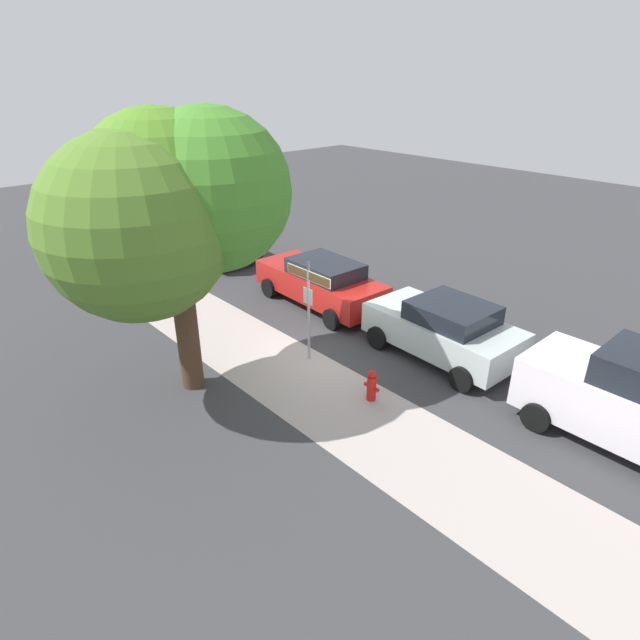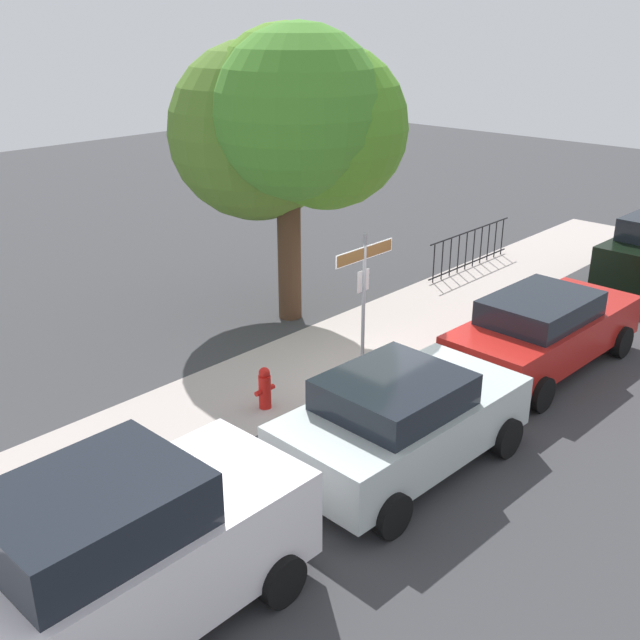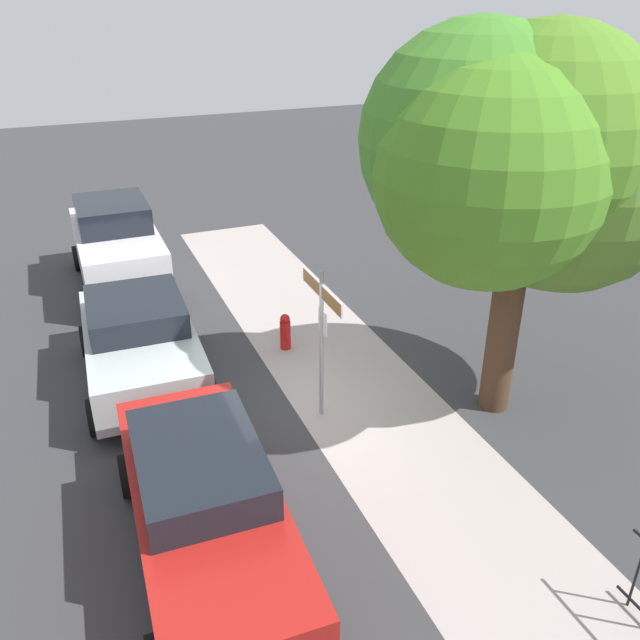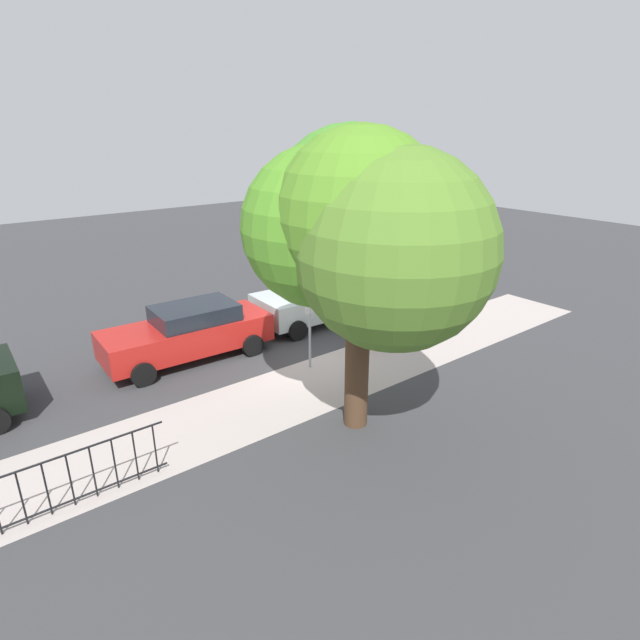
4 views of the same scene
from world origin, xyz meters
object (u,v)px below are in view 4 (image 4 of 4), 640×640
object	(u,v)px
street_sign	(310,302)
car_white	(417,271)
shade_tree	(360,228)
car_red	(189,332)
car_silver	(317,298)
fire_hydrant	(378,336)

from	to	relation	value
street_sign	car_white	size ratio (longest dim) A/B	0.62
car_white	street_sign	bearing A→B (deg)	19.31
shade_tree	car_red	world-z (taller)	shade_tree
car_white	car_silver	xyz separation A→B (m)	(4.76, -0.19, -0.21)
car_silver	fire_hydrant	size ratio (longest dim) A/B	5.32
car_white	shade_tree	bearing A→B (deg)	33.92
car_red	fire_hydrant	distance (m)	5.55
shade_tree	car_silver	xyz separation A→B (m)	(-3.20, -5.57, -3.57)
car_white	car_silver	size ratio (longest dim) A/B	1.05
street_sign	car_silver	world-z (taller)	street_sign
car_silver	fire_hydrant	xyz separation A→B (m)	(-0.12, 2.88, -0.44)
fire_hydrant	shade_tree	bearing A→B (deg)	38.97
shade_tree	car_white	bearing A→B (deg)	-145.96
car_red	fire_hydrant	size ratio (longest dim) A/B	6.07
shade_tree	car_silver	bearing A→B (deg)	-119.89
shade_tree	car_white	xyz separation A→B (m)	(-7.96, -5.38, -3.36)
car_white	car_silver	distance (m)	4.76
car_silver	car_red	distance (m)	4.67
car_white	car_silver	world-z (taller)	car_white
car_silver	fire_hydrant	distance (m)	2.92
shade_tree	car_red	bearing A→B (deg)	-75.00
car_white	car_red	size ratio (longest dim) A/B	0.92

